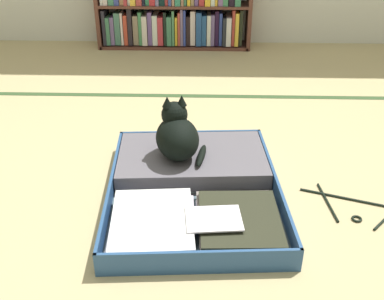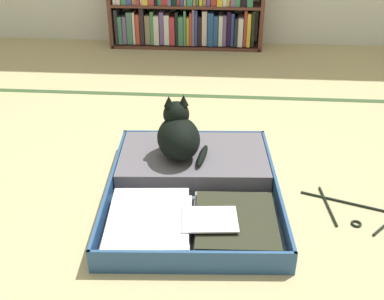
{
  "view_description": "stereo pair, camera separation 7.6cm",
  "coord_description": "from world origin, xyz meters",
  "px_view_note": "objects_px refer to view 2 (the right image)",
  "views": [
    {
      "loc": [
        0.12,
        -1.44,
        1.11
      ],
      "look_at": [
        0.07,
        0.19,
        0.19
      ],
      "focal_mm": 42.83,
      "sensor_mm": 36.0,
      "label": 1
    },
    {
      "loc": [
        0.2,
        -1.43,
        1.11
      ],
      "look_at": [
        0.07,
        0.19,
        0.19
      ],
      "focal_mm": 42.83,
      "sensor_mm": 36.0,
      "label": 2
    }
  ],
  "objects_px": {
    "black_cat": "(178,135)",
    "clothes_hanger": "(359,211)",
    "open_suitcase": "(192,184)",
    "bookshelf": "(185,7)"
  },
  "relations": [
    {
      "from": "bookshelf",
      "to": "clothes_hanger",
      "type": "height_order",
      "value": "bookshelf"
    },
    {
      "from": "black_cat",
      "to": "clothes_hanger",
      "type": "height_order",
      "value": "black_cat"
    },
    {
      "from": "open_suitcase",
      "to": "black_cat",
      "type": "bearing_deg",
      "value": 115.49
    },
    {
      "from": "open_suitcase",
      "to": "black_cat",
      "type": "xyz_separation_m",
      "value": [
        -0.07,
        0.15,
        0.15
      ]
    },
    {
      "from": "black_cat",
      "to": "clothes_hanger",
      "type": "bearing_deg",
      "value": -17.81
    },
    {
      "from": "bookshelf",
      "to": "open_suitcase",
      "type": "distance_m",
      "value": 2.13
    },
    {
      "from": "clothes_hanger",
      "to": "open_suitcase",
      "type": "bearing_deg",
      "value": 172.48
    },
    {
      "from": "bookshelf",
      "to": "black_cat",
      "type": "xyz_separation_m",
      "value": [
        0.15,
        -1.95,
        -0.13
      ]
    },
    {
      "from": "open_suitcase",
      "to": "bookshelf",
      "type": "bearing_deg",
      "value": 96.04
    },
    {
      "from": "black_cat",
      "to": "open_suitcase",
      "type": "bearing_deg",
      "value": -64.51
    }
  ]
}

